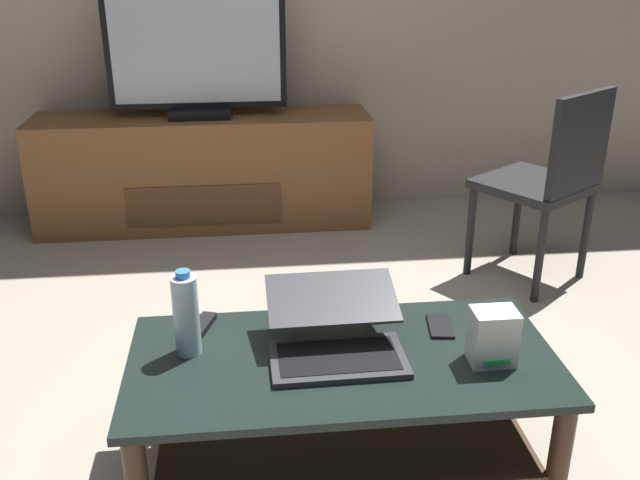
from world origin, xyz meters
TOP-DOWN VIEW (x-y plane):
  - ground_plane at (0.00, 0.00)m, footprint 7.68×7.68m
  - coffee_table at (0.02, -0.19)m, footprint 1.22×0.59m
  - media_cabinet at (-0.46, 1.95)m, footprint 1.83×0.44m
  - television at (-0.46, 1.93)m, footprint 0.93×0.20m
  - dining_chair at (1.13, 1.02)m, footprint 0.61×0.61m
  - laptop at (-0.00, -0.15)m, footprint 0.39×0.37m
  - router_box at (0.43, -0.26)m, footprint 0.12×0.10m
  - water_bottle_near at (-0.42, -0.11)m, footprint 0.07×0.07m
  - cell_phone at (0.34, -0.06)m, footprint 0.09×0.15m
  - tv_remote at (-0.39, 0.01)m, footprint 0.09×0.17m

SIDE VIEW (x-z plane):
  - ground_plane at x=0.00m, z-range 0.00..0.00m
  - coffee_table at x=0.02m, z-range 0.08..0.49m
  - media_cabinet at x=-0.46m, z-range 0.00..0.62m
  - cell_phone at x=0.34m, z-range 0.41..0.42m
  - tv_remote at x=-0.39m, z-range 0.41..0.43m
  - laptop at x=0.00m, z-range 0.39..0.55m
  - router_box at x=0.43m, z-range 0.41..0.57m
  - dining_chair at x=1.13m, z-range 0.06..0.98m
  - water_bottle_near at x=-0.42m, z-range 0.40..0.66m
  - television at x=-0.46m, z-range 0.61..1.32m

